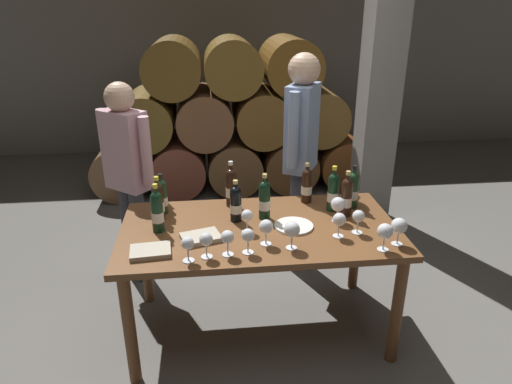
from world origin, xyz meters
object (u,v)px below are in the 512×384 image
(wine_glass_7, at_px, (188,244))
(sommelier_presenting, at_px, (301,145))
(serving_plate, at_px, (294,226))
(wine_glass_1, at_px, (358,217))
(wine_bottle_3, at_px, (236,203))
(wine_glass_0, at_px, (292,230))
(wine_glass_6, at_px, (266,227))
(dining_table, at_px, (260,240))
(wine_bottle_2, at_px, (158,201))
(taster_seated_left, at_px, (127,168))
(tasting_notebook, at_px, (150,251))
(leather_ledger, at_px, (201,237))
(wine_glass_8, at_px, (206,240))
(wine_bottle_6, at_px, (353,190))
(wine_bottle_9, at_px, (307,185))
(wine_glass_11, at_px, (247,216))
(wine_bottle_4, at_px, (333,192))
(wine_glass_10, at_px, (248,236))
(wine_bottle_5, at_px, (265,200))
(wine_bottle_7, at_px, (346,197))
(wine_glass_5, at_px, (338,205))
(wine_glass_9, at_px, (228,238))
(wine_bottle_1, at_px, (162,196))
(wine_glass_4, at_px, (339,220))
(wine_bottle_8, at_px, (231,187))
(wine_bottle_0, at_px, (157,211))
(wine_glass_3, at_px, (385,232))

(wine_glass_7, relative_size, sommelier_presenting, 0.08)
(serving_plate, bearing_deg, wine_glass_1, -17.77)
(wine_bottle_3, height_order, wine_glass_0, wine_bottle_3)
(wine_bottle_3, distance_m, wine_glass_6, 0.36)
(dining_table, relative_size, wine_glass_6, 11.03)
(wine_bottle_2, bearing_deg, taster_seated_left, 115.69)
(wine_bottle_2, distance_m, tasting_notebook, 0.44)
(leather_ledger, xyz_separation_m, sommelier_presenting, (0.76, 0.87, 0.27))
(wine_glass_8, xyz_separation_m, taster_seated_left, (-0.56, 1.04, 0.06))
(dining_table, height_order, wine_bottle_6, wine_bottle_6)
(wine_bottle_9, xyz_separation_m, wine_glass_11, (-0.45, -0.40, -0.02))
(wine_bottle_4, relative_size, wine_glass_7, 2.14)
(wine_glass_8, relative_size, wine_glass_10, 1.00)
(wine_glass_10, height_order, wine_glass_11, wine_glass_10)
(wine_bottle_5, bearing_deg, wine_glass_6, -95.79)
(wine_bottle_3, relative_size, leather_ledger, 1.24)
(wine_glass_1, distance_m, wine_glass_6, 0.57)
(wine_bottle_9, xyz_separation_m, wine_glass_0, (-0.22, -0.63, -0.01))
(wine_bottle_4, height_order, wine_glass_1, wine_bottle_4)
(wine_glass_0, height_order, leather_ledger, wine_glass_0)
(wine_bottle_7, bearing_deg, wine_bottle_3, -179.90)
(wine_bottle_4, distance_m, wine_glass_5, 0.17)
(wine_glass_0, bearing_deg, wine_glass_6, 155.93)
(wine_bottle_2, distance_m, wine_glass_7, 0.56)
(wine_glass_10, xyz_separation_m, serving_plate, (0.31, 0.28, -0.10))
(wine_bottle_5, xyz_separation_m, wine_bottle_6, (0.61, 0.10, -0.00))
(wine_bottle_9, bearing_deg, wine_glass_9, -131.16)
(wine_bottle_2, bearing_deg, leather_ledger, -48.24)
(wine_bottle_1, xyz_separation_m, leather_ledger, (0.25, -0.39, -0.11))
(wine_glass_4, distance_m, tasting_notebook, 1.09)
(wine_bottle_3, height_order, leather_ledger, wine_bottle_3)
(wine_glass_7, relative_size, taster_seated_left, 0.09)
(wine_bottle_9, height_order, wine_glass_1, wine_bottle_9)
(wine_bottle_4, distance_m, serving_plate, 0.39)
(wine_bottle_6, distance_m, wine_glass_4, 0.45)
(wine_glass_1, relative_size, serving_plate, 0.62)
(wine_bottle_8, distance_m, leather_ledger, 0.52)
(wine_bottle_8, height_order, wine_glass_6, wine_bottle_8)
(wine_bottle_1, relative_size, wine_bottle_3, 1.00)
(wine_glass_5, relative_size, wine_glass_10, 1.12)
(wine_glass_1, bearing_deg, taster_seated_left, 149.43)
(wine_glass_1, xyz_separation_m, sommelier_presenting, (-0.17, 0.89, 0.18))
(wine_bottle_6, height_order, wine_glass_7, wine_bottle_6)
(wine_glass_8, relative_size, leather_ledger, 0.67)
(wine_bottle_6, xyz_separation_m, leather_ledger, (-1.01, -0.34, -0.11))
(wine_bottle_6, bearing_deg, serving_plate, -150.90)
(wine_glass_1, distance_m, wine_glass_11, 0.66)
(leather_ledger, bearing_deg, wine_bottle_9, 16.35)
(wine_bottle_0, xyz_separation_m, wine_glass_3, (1.26, -0.37, -0.02))
(wine_bottle_8, bearing_deg, wine_glass_1, -33.53)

